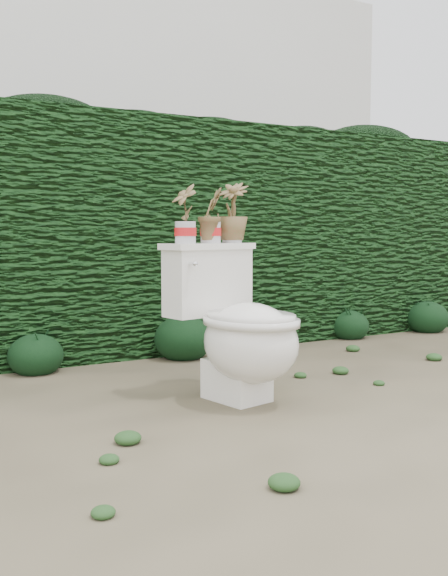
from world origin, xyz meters
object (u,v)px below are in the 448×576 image
potted_plant_right (232,214)px  potted_plant_center (211,217)px  toilet (239,330)px  potted_plant_left (185,215)px

potted_plant_right → potted_plant_center: bearing=-114.3°
toilet → potted_plant_right: (0.12, 0.27, 0.57)m
toilet → potted_plant_left: 0.63m
toilet → potted_plant_left: potted_plant_left is taller
toilet → potted_plant_right: size_ratio=2.55×
toilet → potted_plant_right: 0.64m
potted_plant_left → potted_plant_center: (0.16, 0.03, -0.01)m
potted_plant_left → potted_plant_right: bearing=93.0°
potted_plant_left → potted_plant_right: (0.31, 0.06, 0.01)m
toilet → potted_plant_center: size_ratio=2.85×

